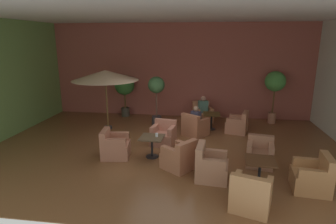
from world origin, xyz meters
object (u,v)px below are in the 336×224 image
Objects in this scene: armchair_front_left_north at (115,147)px; armchair_mid_center_north at (251,196)px; armchair_mid_center_west at (210,167)px; armchair_front_left_south at (164,135)px; armchair_front_right_north at (195,127)px; armchair_front_right_south at (202,115)px; cafe_table_mid_center at (260,166)px; armchair_mid_center_south at (260,154)px; cafe_table_front_left at (152,142)px; patio_umbrella_tall_red at (105,76)px; armchair_front_right_east at (238,125)px; potted_tree_left_corner at (125,87)px; potted_tree_mid_right at (275,84)px; cafe_table_front_right at (212,117)px; potted_tree_mid_left at (156,92)px; patron_by_window at (203,105)px; iced_drink_cup at (157,135)px; armchair_front_left_east at (180,158)px; armchair_mid_center_east at (313,177)px; patron_blue_shirt at (196,116)px.

armchair_front_left_north is 4.23m from armchair_mid_center_north.
armchair_front_left_south is at bearing 124.61° from armchair_mid_center_west.
armchair_front_right_north is 1.10× the size of armchair_front_right_south.
cafe_table_mid_center is 1.18m from armchair_mid_center_south.
patio_umbrella_tall_red is (-2.25, 2.47, 1.61)m from cafe_table_front_left.
armchair_front_right_east is 1.01× the size of armchair_mid_center_west.
armchair_front_left_south is at bearing -148.69° from armchair_front_right_east.
armchair_mid_center_west is 0.36× the size of patio_umbrella_tall_red.
potted_tree_left_corner is 6.39m from potted_tree_mid_right.
armchair_front_right_south is 3.68m from potted_tree_left_corner.
cafe_table_front_right is 1.03m from armchair_front_right_east.
armchair_mid_center_south is 0.41× the size of potted_tree_mid_right.
potted_tree_mid_left is at bearing 137.90° from armchair_mid_center_south.
cafe_table_front_left is 0.95× the size of cafe_table_mid_center.
armchair_front_left_north is 0.99× the size of armchair_mid_center_west.
patron_by_window is (1.42, 3.83, 0.26)m from cafe_table_front_left.
cafe_table_front_right is at bearing 53.74° from armchair_front_right_north.
armchair_front_right_north reaches higher than armchair_mid_center_south.
armchair_front_right_east is 3.73m from iced_drink_cup.
patron_by_window is at bearing 83.22° from armchair_front_left_east.
patio_umbrella_tall_red reaches higher than armchair_mid_center_south.
armchair_mid_center_east is 0.44× the size of potted_tree_mid_left.
cafe_table_front_right is 0.75× the size of armchair_mid_center_east.
armchair_mid_center_east is (2.64, -5.22, 0.01)m from armchair_front_right_south.
armchair_front_right_east reaches higher than cafe_table_mid_center.
potted_tree_mid_left is (-3.29, 4.31, 0.94)m from cafe_table_mid_center.
cafe_table_mid_center is 5.65m from potted_tree_mid_right.
patron_by_window is (-2.62, 5.18, 0.42)m from armchair_mid_center_east.
potted_tree_left_corner is at bearing 146.25° from patron_blue_shirt.
armchair_front_right_east is at bearing 44.03° from cafe_table_front_left.
patron_blue_shirt is (-0.51, 3.26, 0.41)m from armchair_mid_center_west.
armchair_front_right_east reaches higher than armchair_front_left_south.
patron_blue_shirt is at bearing -126.26° from cafe_table_front_right.
armchair_front_left_south is at bearing -134.29° from patron_blue_shirt.
armchair_front_right_south is at bearing 137.94° from armchair_front_right_east.
patio_umbrella_tall_red reaches higher than armchair_mid_center_north.
armchair_front_right_north is at bearing 106.82° from armchair_mid_center_north.
potted_tree_left_corner reaches higher than armchair_front_left_south.
patron_blue_shirt is at bearing 106.44° from armchair_mid_center_north.
potted_tree_mid_left is (-2.12, 4.20, 1.08)m from armchair_mid_center_west.
armchair_front_left_east is 4.78m from patio_umbrella_tall_red.
patron_by_window is (2.53, 3.98, 0.42)m from armchair_front_left_north.
iced_drink_cup is (-4.15, -4.09, -0.95)m from potted_tree_mid_right.
armchair_front_right_north is 0.49× the size of potted_tree_mid_right.
armchair_front_left_south is 2.69m from armchair_mid_center_west.
armchair_mid_center_east is 1.60m from armchair_mid_center_south.
armchair_front_right_north is 1.65× the size of patron_blue_shirt.
armchair_front_left_south is 5.27m from potted_tree_mid_right.
patio_umbrella_tall_red is at bearing 174.01° from armchair_front_right_north.
cafe_table_front_right is at bearing 98.07° from armchair_mid_center_north.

